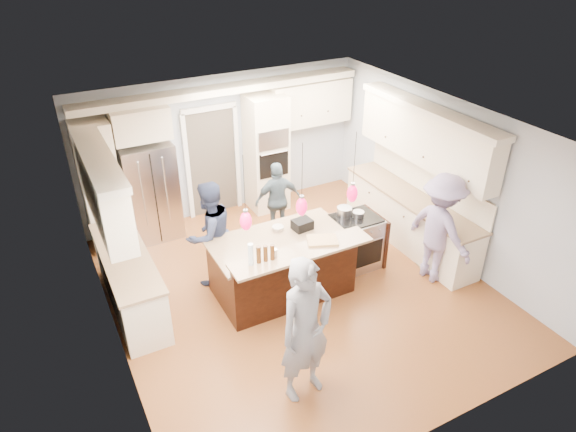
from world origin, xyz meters
name	(u,v)px	position (x,y,z in m)	size (l,w,h in m)	color
ground_plane	(298,288)	(0.00, 0.00, 0.00)	(6.00, 6.00, 0.00)	#A7582D
room_shell	(300,186)	(0.00, 0.00, 1.82)	(5.54, 6.04, 2.72)	#B2BCC6
refrigerator	(151,191)	(-1.55, 2.64, 0.90)	(0.90, 0.70, 1.80)	#B7B7BC
oven_column	(266,154)	(0.75, 2.67, 1.15)	(0.72, 0.69, 2.30)	beige
back_upper_cabinets	(188,140)	(-0.75, 2.76, 1.67)	(5.30, 0.61, 2.54)	beige
right_counter_run	(415,189)	(2.44, 0.30, 1.06)	(0.64, 3.10, 2.51)	beige
left_cabinets	(120,248)	(-2.44, 0.80, 1.06)	(0.64, 2.30, 2.51)	beige
kitchen_island	(282,265)	(-0.25, 0.07, 0.49)	(2.10, 1.46, 1.12)	black
island_range	(356,241)	(1.16, 0.15, 0.46)	(0.82, 0.71, 0.92)	#B7B7BC
pendant_lights	(302,206)	(-0.25, -0.51, 1.80)	(1.75, 0.15, 1.03)	black
person_bar_end	(306,331)	(-0.90, -1.80, 0.97)	(0.70, 0.46, 1.93)	gray
person_far_left	(210,234)	(-1.10, 0.85, 0.87)	(0.84, 0.66, 1.74)	#2A3352
person_far_right	(278,200)	(0.45, 1.60, 0.72)	(0.84, 0.35, 1.44)	slate
person_range_side	(440,229)	(2.10, -0.74, 0.92)	(1.18, 0.68, 1.83)	gray
floor_rug	(428,258)	(2.40, -0.30, 0.01)	(0.58, 0.85, 0.01)	olive
water_bottle	(251,254)	(-1.00, -0.51, 1.28)	(0.07, 0.07, 0.32)	silver
beer_bottle_a	(259,255)	(-0.89, -0.51, 1.25)	(0.06, 0.06, 0.25)	#43230C
beer_bottle_b	(272,252)	(-0.70, -0.54, 1.24)	(0.06, 0.06, 0.23)	#43230C
beer_bottle_c	(266,253)	(-0.80, -0.52, 1.24)	(0.06, 0.06, 0.24)	#43230C
drink_can	(275,253)	(-0.64, -0.49, 1.18)	(0.07, 0.07, 0.12)	#B7B7BC
cutting_board	(322,240)	(0.12, -0.47, 1.14)	(0.43, 0.30, 0.03)	#AF8550
pot_large	(344,211)	(1.00, 0.30, 0.99)	(0.24, 0.24, 0.14)	#B7B7BC
pot_small	(358,214)	(1.18, 0.15, 0.97)	(0.19, 0.19, 0.09)	#B7B7BC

